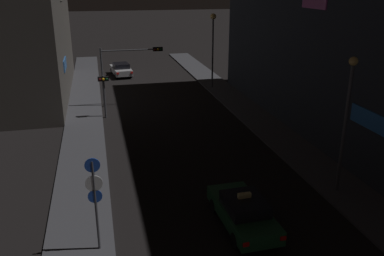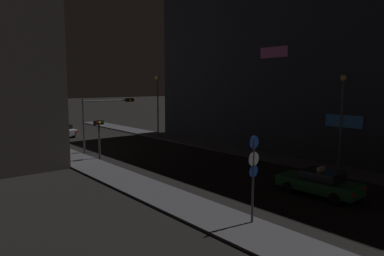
% 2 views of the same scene
% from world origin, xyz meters
% --- Properties ---
extents(sidewalk_left, '(2.71, 55.79, 0.13)m').
position_xyz_m(sidewalk_left, '(-6.38, 25.89, 0.07)').
color(sidewalk_left, '#424247').
rests_on(sidewalk_left, ground_plane).
extents(sidewalk_right, '(2.71, 55.79, 0.13)m').
position_xyz_m(sidewalk_right, '(6.38, 25.89, 0.07)').
color(sidewalk_right, '#424247').
rests_on(sidewalk_right, ground_plane).
extents(taxi, '(1.94, 4.51, 1.62)m').
position_xyz_m(taxi, '(0.36, 10.15, 0.74)').
color(taxi, '#1E512D').
rests_on(taxi, ground_plane).
extents(far_car, '(2.29, 4.62, 1.42)m').
position_xyz_m(far_car, '(-2.57, 41.32, 0.73)').
color(far_car, '#B7B7BC').
rests_on(far_car, ground_plane).
extents(traffic_light_overhead, '(5.08, 0.42, 4.86)m').
position_xyz_m(traffic_light_overhead, '(-2.72, 29.61, 3.59)').
color(traffic_light_overhead, '#47474C').
rests_on(traffic_light_overhead, ground_plane).
extents(traffic_light_left_kerb, '(0.80, 0.42, 3.28)m').
position_xyz_m(traffic_light_left_kerb, '(-4.77, 26.57, 2.38)').
color(traffic_light_left_kerb, '#47474C').
rests_on(traffic_light_left_kerb, ground_plane).
extents(sign_pole_left, '(0.63, 0.10, 3.80)m').
position_xyz_m(sign_pole_left, '(-5.60, 9.80, 2.43)').
color(sign_pole_left, '#47474C').
rests_on(sign_pole_left, sidewalk_left).
extents(street_lamp_near_block, '(0.41, 0.41, 6.59)m').
position_xyz_m(street_lamp_near_block, '(5.92, 11.96, 4.22)').
color(street_lamp_near_block, '#47474C').
rests_on(street_lamp_near_block, sidewalk_right).
extents(street_lamp_far_block, '(0.56, 0.56, 6.96)m').
position_xyz_m(street_lamp_far_block, '(5.63, 33.44, 5.12)').
color(street_lamp_far_block, '#47474C').
rests_on(street_lamp_far_block, sidewalk_right).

